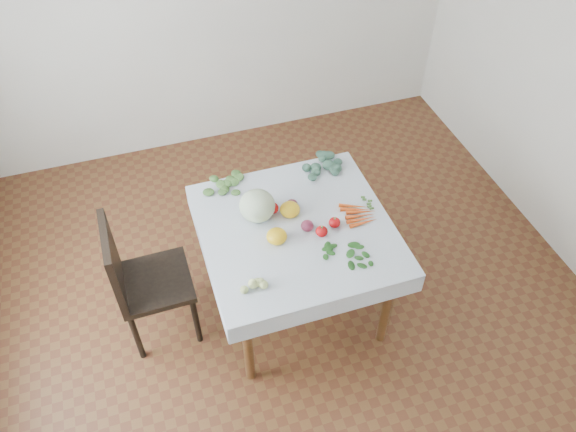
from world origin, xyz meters
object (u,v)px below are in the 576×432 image
Objects in this scene: table at (296,239)px; heirloom_back at (290,210)px; chair at (138,277)px; carrot_bunch at (360,214)px; cabbage at (257,206)px.

table is 8.10× the size of heirloom_back.
chair is 1.39m from carrot_bunch.
heirloom_back is (0.96, 0.02, 0.25)m from chair.
chair is 0.83m from cabbage.
heirloom_back is 0.58× the size of carrot_bunch.
carrot_bunch is at bearing -19.24° from heirloom_back.
chair reaches higher than heirloom_back.
table is 0.97m from chair.
table is 0.19m from heirloom_back.
cabbage is 0.20m from heirloom_back.
cabbage reaches higher than carrot_bunch.
chair reaches higher than table.
chair reaches higher than carrot_bunch.
heirloom_back reaches higher than table.
chair is (-0.96, 0.09, -0.11)m from table.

